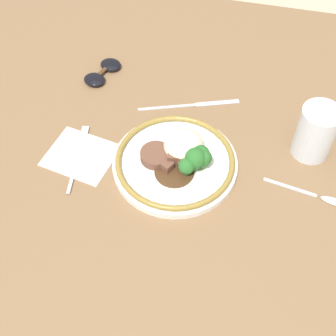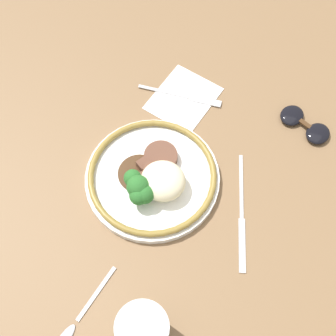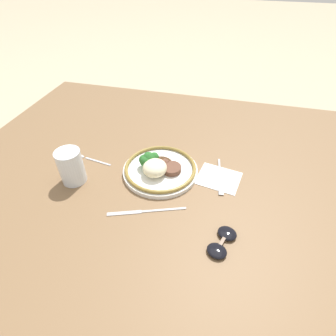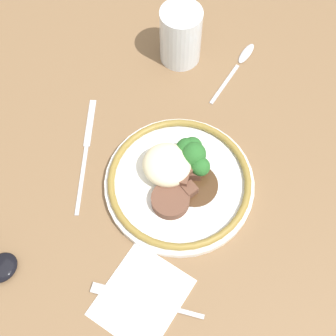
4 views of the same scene
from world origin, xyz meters
name	(u,v)px [view 2 (image 2 of 4)]	position (x,y,z in m)	size (l,w,h in m)	color
ground_plane	(158,177)	(0.00, 0.00, 0.00)	(8.00, 8.00, 0.00)	tan
dining_table	(158,174)	(0.00, 0.00, 0.02)	(1.53, 1.24, 0.03)	brown
napkin	(183,99)	(-0.17, -0.02, 0.03)	(0.16, 0.14, 0.00)	white
plate	(151,177)	(0.03, 0.00, 0.05)	(0.26, 0.26, 0.07)	white
juice_glass	(144,333)	(0.29, 0.11, 0.09)	(0.08, 0.08, 0.12)	yellow
fork	(188,97)	(-0.18, -0.01, 0.04)	(0.04, 0.18, 0.00)	#B7B7BC
knife	(242,215)	(0.03, 0.18, 0.03)	(0.22, 0.09, 0.00)	#B7B7BC
spoon	(72,328)	(0.33, -0.01, 0.04)	(0.17, 0.04, 0.01)	#B7B7BC
sunglasses	(305,124)	(-0.21, 0.23, 0.04)	(0.09, 0.12, 0.02)	black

